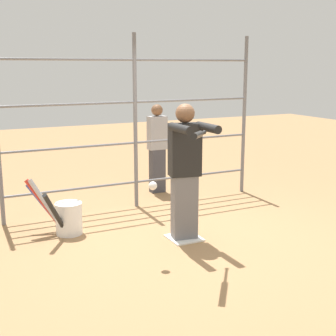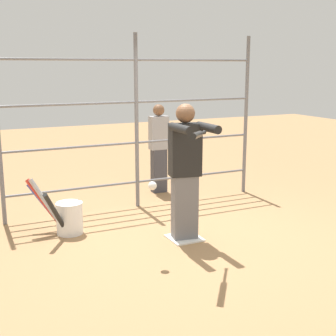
{
  "view_description": "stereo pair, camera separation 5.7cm",
  "coord_description": "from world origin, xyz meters",
  "px_view_note": "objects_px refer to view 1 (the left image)",
  "views": [
    {
      "loc": [
        2.69,
        5.0,
        2.17
      ],
      "look_at": [
        0.32,
        0.18,
        1.0
      ],
      "focal_mm": 50.0,
      "sensor_mm": 36.0,
      "label": 1
    },
    {
      "loc": [
        2.64,
        5.02,
        2.17
      ],
      "look_at": [
        0.32,
        0.18,
        1.0
      ],
      "focal_mm": 50.0,
      "sensor_mm": 36.0,
      "label": 2
    }
  ],
  "objects_px": {
    "baseball_bat_swinging": "(198,135)",
    "bat_bucket": "(65,216)",
    "bystander_behind_fence": "(157,147)",
    "softball_in_flight": "(153,186)",
    "batter": "(185,168)"
  },
  "relations": [
    {
      "from": "baseball_bat_swinging",
      "to": "bat_bucket",
      "type": "xyz_separation_m",
      "value": [
        1.02,
        -1.69,
        -1.24
      ]
    },
    {
      "from": "bystander_behind_fence",
      "to": "bat_bucket",
      "type": "bearing_deg",
      "value": 35.11
    },
    {
      "from": "baseball_bat_swinging",
      "to": "softball_in_flight",
      "type": "height_order",
      "value": "baseball_bat_swinging"
    },
    {
      "from": "softball_in_flight",
      "to": "bystander_behind_fence",
      "type": "distance_m",
      "value": 2.99
    },
    {
      "from": "batter",
      "to": "softball_in_flight",
      "type": "relative_size",
      "value": 17.99
    },
    {
      "from": "baseball_bat_swinging",
      "to": "bystander_behind_fence",
      "type": "bearing_deg",
      "value": -107.29
    },
    {
      "from": "softball_in_flight",
      "to": "batter",
      "type": "bearing_deg",
      "value": -145.64
    },
    {
      "from": "batter",
      "to": "baseball_bat_swinging",
      "type": "relative_size",
      "value": 2.51
    },
    {
      "from": "batter",
      "to": "baseball_bat_swinging",
      "type": "xyz_separation_m",
      "value": [
        0.3,
        0.84,
        0.54
      ]
    },
    {
      "from": "baseball_bat_swinging",
      "to": "bystander_behind_fence",
      "type": "xyz_separation_m",
      "value": [
        -0.96,
        -3.08,
        -0.68
      ]
    },
    {
      "from": "baseball_bat_swinging",
      "to": "bat_bucket",
      "type": "distance_m",
      "value": 2.33
    },
    {
      "from": "softball_in_flight",
      "to": "bystander_behind_fence",
      "type": "xyz_separation_m",
      "value": [
        -1.3,
        -2.69,
        -0.08
      ]
    },
    {
      "from": "baseball_bat_swinging",
      "to": "bat_bucket",
      "type": "relative_size",
      "value": 0.87
    },
    {
      "from": "batter",
      "to": "bystander_behind_fence",
      "type": "distance_m",
      "value": 2.35
    },
    {
      "from": "batter",
      "to": "softball_in_flight",
      "type": "distance_m",
      "value": 0.78
    }
  ]
}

